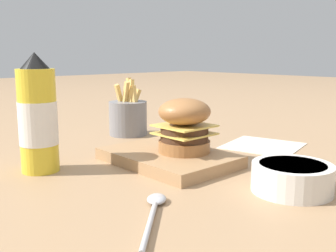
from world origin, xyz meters
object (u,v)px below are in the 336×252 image
Objects in this scene: side_bowl at (292,177)px; burger at (184,125)px; serving_board at (168,157)px; fries_basket at (128,117)px; ketchup_bottle at (38,118)px; spoon at (154,208)px.

burger is at bearing 2.18° from side_bowl.
serving_board is 1.68× the size of fries_basket.
fries_basket is at bearing -63.42° from ketchup_bottle.
burger is at bearing -132.67° from serving_board.
burger is at bearing 163.77° from fries_basket.
spoon is (-0.16, 0.17, -0.01)m from serving_board.
burger is at bearing -7.59° from spoon.
ketchup_bottle is (0.12, 0.20, 0.08)m from serving_board.
side_bowl reaches higher than spoon.
serving_board is at bearing -119.66° from ketchup_bottle.
spoon is at bearing -173.92° from ketchup_bottle.
ketchup_bottle is at bearing 60.34° from serving_board.
ketchup_bottle is 1.43× the size of fries_basket.
fries_basket is at bearing -16.23° from burger.
fries_basket reaches higher than serving_board.
burger reaches higher than spoon.
serving_board is at bearing -0.24° from spoon.
side_bowl reaches higher than serving_board.
side_bowl is (-0.22, -0.01, -0.05)m from burger.
ketchup_bottle is at bearing 116.58° from fries_basket.
serving_board is at bearing 47.33° from burger.
burger is 0.70× the size of fries_basket.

